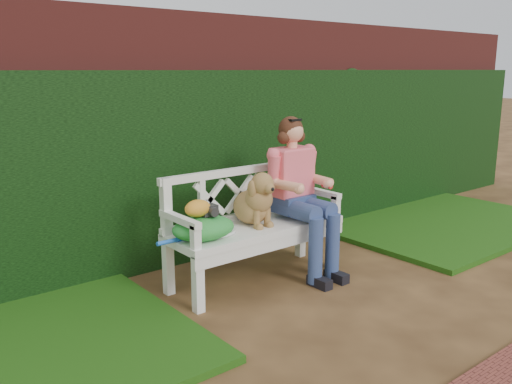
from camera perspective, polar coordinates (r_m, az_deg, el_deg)
ground at (r=4.12m, az=10.50°, el=-11.88°), size 60.00×60.00×0.00m
brick_wall at (r=5.22m, az=-5.05°, el=6.06°), size 10.00×0.30×2.20m
ivy_hedge at (r=5.07m, az=-3.61°, el=3.04°), size 10.00×0.18×1.70m
grass_right at (r=6.46m, az=18.44°, el=-2.99°), size 2.60×2.00×0.05m
garden_bench at (r=4.46m, az=0.00°, el=-6.40°), size 1.59×0.62×0.48m
seated_woman at (r=4.59m, az=4.10°, el=-0.76°), size 0.64×0.79×1.27m
dog at (r=4.34m, az=-0.24°, el=-0.57°), size 0.43×0.49×0.45m
tennis_racket at (r=4.14m, az=-4.89°, el=-4.27°), size 0.70×0.31×0.03m
green_bag at (r=4.04m, az=-5.55°, el=-3.72°), size 0.54×0.45×0.17m
camera_item at (r=4.03m, az=-5.01°, el=-1.91°), size 0.12×0.09×0.08m
baseball_glove at (r=3.99m, az=-6.16°, el=-1.72°), size 0.23×0.19×0.13m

